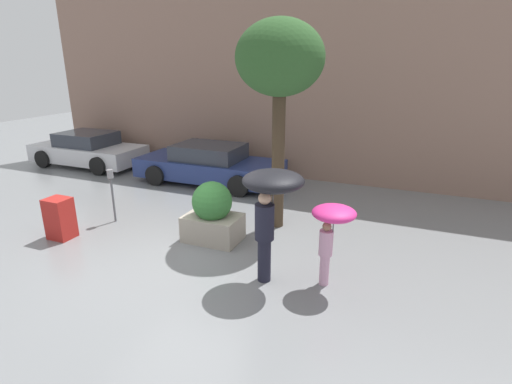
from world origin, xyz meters
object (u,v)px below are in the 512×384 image
object	(u,v)px
planter_box	(213,214)
parked_car_near	(209,165)
person_adult	(271,195)
parking_meter	(111,185)
person_child	(332,223)
parked_car_far	(88,150)
newspaper_box	(60,218)
street_tree	(280,63)

from	to	relation	value
planter_box	parked_car_near	bearing A→B (deg)	119.76
person_adult	parking_meter	world-z (taller)	person_adult
person_child	planter_box	bearing A→B (deg)	168.58
parked_car_near	parking_meter	world-z (taller)	parking_meter
parked_car_far	parking_meter	distance (m)	6.02
newspaper_box	street_tree	bearing A→B (deg)	30.70
parking_meter	parked_car_far	bearing A→B (deg)	139.57
parking_meter	street_tree	bearing A→B (deg)	18.98
street_tree	newspaper_box	bearing A→B (deg)	-149.30
person_adult	parking_meter	xyz separation A→B (m)	(-4.36, 1.05, -0.66)
parked_car_near	newspaper_box	xyz separation A→B (m)	(-0.98, -4.87, -0.12)
parked_car_near	street_tree	world-z (taller)	street_tree
parked_car_far	person_child	bearing A→B (deg)	-115.53
planter_box	parked_car_far	world-z (taller)	planter_box
person_adult	person_child	distance (m)	1.10
person_child	parked_car_near	xyz separation A→B (m)	(-4.81, 4.56, -0.59)
planter_box	person_adult	bearing A→B (deg)	-31.51
planter_box	person_child	xyz separation A→B (m)	(2.69, -0.85, 0.56)
person_adult	parking_meter	bearing A→B (deg)	123.84
planter_box	parking_meter	distance (m)	2.69
planter_box	person_adult	size ratio (longest dim) A/B	0.66
person_adult	parked_car_near	xyz separation A→B (m)	(-3.82, 4.75, -1.01)
parked_car_far	newspaper_box	size ratio (longest dim) A/B	4.55
person_child	parking_meter	bearing A→B (deg)	177.00
parking_meter	planter_box	bearing A→B (deg)	-0.23
person_adult	parked_car_far	distance (m)	10.27
planter_box	newspaper_box	xyz separation A→B (m)	(-3.10, -1.16, -0.15)
parked_car_far	newspaper_box	bearing A→B (deg)	-140.66
parking_meter	newspaper_box	xyz separation A→B (m)	(-0.43, -1.17, -0.47)
person_adult	newspaper_box	bearing A→B (deg)	138.83
person_adult	street_tree	distance (m)	3.17
planter_box	newspaper_box	world-z (taller)	planter_box
street_tree	person_adult	bearing A→B (deg)	-73.24
street_tree	parking_meter	bearing A→B (deg)	-161.02
newspaper_box	planter_box	bearing A→B (deg)	20.54
parked_car_near	street_tree	size ratio (longest dim) A/B	1.01
street_tree	parking_meter	xyz separation A→B (m)	(-3.67, -1.26, -2.71)
parked_car_near	parked_car_far	world-z (taller)	same
person_adult	person_child	xyz separation A→B (m)	(1.00, 0.19, -0.42)
street_tree	parking_meter	distance (m)	4.73
planter_box	parking_meter	xyz separation A→B (m)	(-2.67, 0.01, 0.32)
parked_car_near	street_tree	distance (m)	5.01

